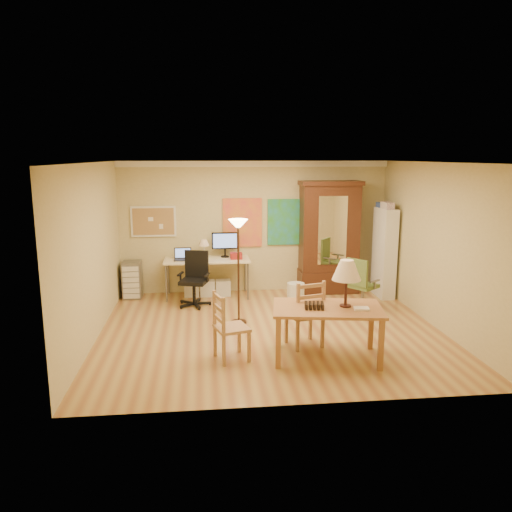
{
  "coord_description": "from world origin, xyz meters",
  "views": [
    {
      "loc": [
        -1.08,
        -7.68,
        2.8
      ],
      "look_at": [
        -0.21,
        0.3,
        1.18
      ],
      "focal_mm": 35.0,
      "sensor_mm": 36.0,
      "label": 1
    }
  ],
  "objects": [
    {
      "name": "ladder_chair_back",
      "position": [
        0.42,
        -0.73,
        0.48
      ],
      "size": [
        0.58,
        0.56,
        1.02
      ],
      "color": "#A3754A",
      "rests_on": "floor"
    },
    {
      "name": "art_panel_right",
      "position": [
        0.65,
        2.47,
        1.45
      ],
      "size": [
        0.75,
        0.04,
        0.95
      ],
      "primitive_type": "cube",
      "color": "teal",
      "rests_on": "floor"
    },
    {
      "name": "drawer_cart",
      "position": [
        -2.49,
        2.21,
        0.37
      ],
      "size": [
        0.37,
        0.44,
        0.73
      ],
      "color": "slate",
      "rests_on": "floor"
    },
    {
      "name": "dining_table",
      "position": [
        0.72,
        -1.21,
        0.89
      ],
      "size": [
        1.62,
        1.12,
        1.4
      ],
      "color": "brown",
      "rests_on": "floor"
    },
    {
      "name": "floor",
      "position": [
        0.0,
        0.0,
        0.0
      ],
      "size": [
        5.5,
        5.5,
        0.0
      ],
      "primitive_type": "plane",
      "color": "#9A6336",
      "rests_on": "ground"
    },
    {
      "name": "corkboard",
      "position": [
        -2.05,
        2.47,
        1.5
      ],
      "size": [
        0.9,
        0.04,
        0.62
      ],
      "primitive_type": "cube",
      "color": "#AD7E51",
      "rests_on": "floor"
    },
    {
      "name": "office_chair_green",
      "position": [
        1.82,
        0.91,
        0.26
      ],
      "size": [
        0.63,
        0.62,
        0.98
      ],
      "color": "slate",
      "rests_on": "floor"
    },
    {
      "name": "wastebin",
      "position": [
        0.68,
        1.39,
        0.21
      ],
      "size": [
        0.33,
        0.33,
        0.42
      ],
      "primitive_type": "cylinder",
      "color": "silver",
      "rests_on": "floor"
    },
    {
      "name": "computer_desk",
      "position": [
        -0.96,
        2.16,
        0.47
      ],
      "size": [
        1.7,
        0.74,
        1.28
      ],
      "color": "beige",
      "rests_on": "floor"
    },
    {
      "name": "bookshelf",
      "position": [
        2.55,
        1.8,
        0.89
      ],
      "size": [
        0.27,
        0.71,
        1.78
      ],
      "color": "white",
      "rests_on": "floor"
    },
    {
      "name": "ladder_chair_left",
      "position": [
        -0.73,
        -1.11,
        0.45
      ],
      "size": [
        0.54,
        0.55,
        0.97
      ],
      "color": "#A3754A",
      "rests_on": "floor"
    },
    {
      "name": "torchiere_lamp",
      "position": [
        -0.49,
        0.43,
        1.43
      ],
      "size": [
        0.32,
        0.32,
        1.78
      ],
      "color": "#3E2618",
      "rests_on": "floor"
    },
    {
      "name": "art_panel_left",
      "position": [
        -0.25,
        2.47,
        1.45
      ],
      "size": [
        0.8,
        0.04,
        1.0
      ],
      "primitive_type": "cube",
      "color": "gold",
      "rests_on": "floor"
    },
    {
      "name": "crown_molding",
      "position": [
        0.0,
        2.46,
        2.64
      ],
      "size": [
        5.5,
        0.08,
        0.12
      ],
      "primitive_type": "cube",
      "color": "white",
      "rests_on": "floor"
    },
    {
      "name": "armoire",
      "position": [
        1.52,
        2.24,
        1.0
      ],
      "size": [
        1.25,
        0.59,
        2.3
      ],
      "color": "#361A0E",
      "rests_on": "floor"
    },
    {
      "name": "office_chair_black",
      "position": [
        -1.24,
        1.53,
        0.28
      ],
      "size": [
        0.64,
        0.64,
        1.03
      ],
      "color": "black",
      "rests_on": "floor"
    }
  ]
}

